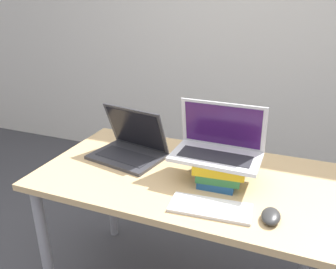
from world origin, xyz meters
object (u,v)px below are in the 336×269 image
laptop_on_books (218,146)px  wireless_keyboard (210,208)px  book_stack (221,168)px  mouse (271,216)px  laptop_left (130,147)px

laptop_on_books → wireless_keyboard: 0.29m
book_stack → mouse: book_stack is taller
mouse → laptop_left: bearing=158.4°
laptop_on_books → laptop_left: bearing=174.1°
book_stack → laptop_on_books: 0.10m
laptop_left → mouse: bearing=-21.6°
laptop_left → mouse: 0.77m
laptop_on_books → wireless_keyboard: bearing=-81.0°
book_stack → mouse: size_ratio=2.44×
book_stack → wireless_keyboard: book_stack is taller
book_stack → mouse: 0.33m
laptop_left → wireless_keyboard: size_ratio=1.22×
laptop_left → book_stack: (0.48, -0.06, 0.00)m
wireless_keyboard → laptop_left: bearing=149.0°
laptop_on_books → mouse: size_ratio=3.55×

